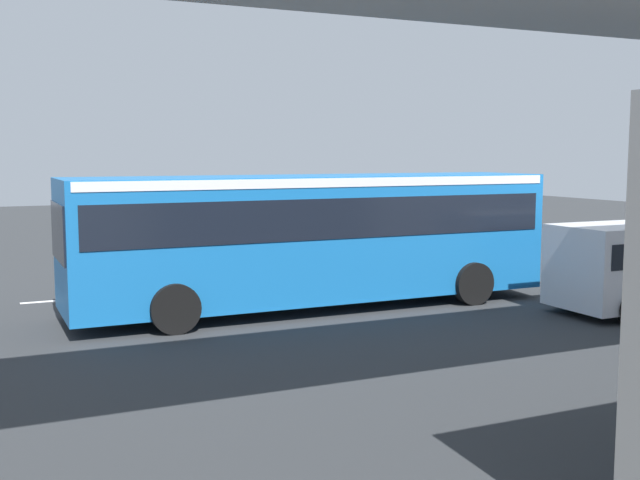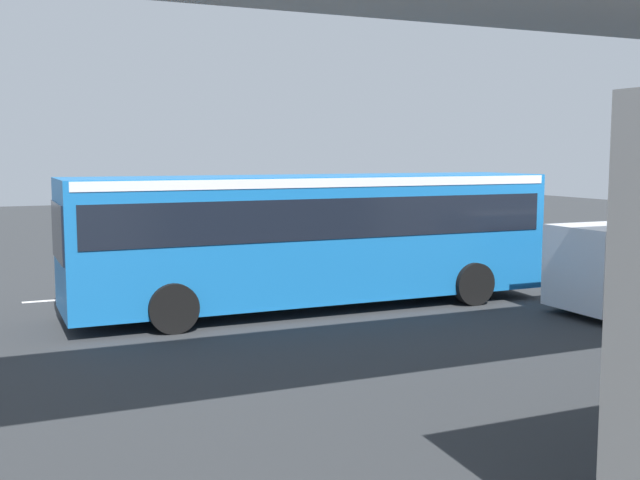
% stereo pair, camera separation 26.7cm
% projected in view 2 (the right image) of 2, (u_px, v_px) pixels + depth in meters
% --- Properties ---
extents(ground, '(80.00, 80.00, 0.00)m').
position_uv_depth(ground, '(245.00, 304.00, 18.81)').
color(ground, '#2D3033').
extents(city_bus, '(11.54, 2.85, 3.15)m').
position_uv_depth(city_bus, '(314.00, 229.00, 18.17)').
color(city_bus, '#196BB7').
rests_on(city_bus, ground).
extents(pedestrian, '(0.38, 0.38, 1.79)m').
position_uv_depth(pedestrian, '(101.00, 268.00, 18.68)').
color(pedestrian, '#2D2D38').
rests_on(pedestrian, ground).
extents(lane_dash_leftmost, '(2.00, 0.20, 0.01)m').
position_uv_depth(lane_dash_leftmost, '(349.00, 279.00, 22.58)').
color(lane_dash_leftmost, silver).
rests_on(lane_dash_leftmost, ground).
extents(lane_dash_left, '(2.00, 0.20, 0.01)m').
position_uv_depth(lane_dash_left, '(218.00, 288.00, 20.98)').
color(lane_dash_left, silver).
rests_on(lane_dash_left, ground).
extents(lane_dash_centre, '(2.00, 0.20, 0.01)m').
position_uv_depth(lane_dash_centre, '(64.00, 299.00, 19.37)').
color(lane_dash_centre, silver).
rests_on(lane_dash_centre, ground).
extents(pedestrian_overpass, '(27.22, 2.60, 7.04)m').
position_uv_depth(pedestrian_overpass, '(493.00, 24.00, 9.32)').
color(pedestrian_overpass, '#B2ADA5').
rests_on(pedestrian_overpass, ground).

